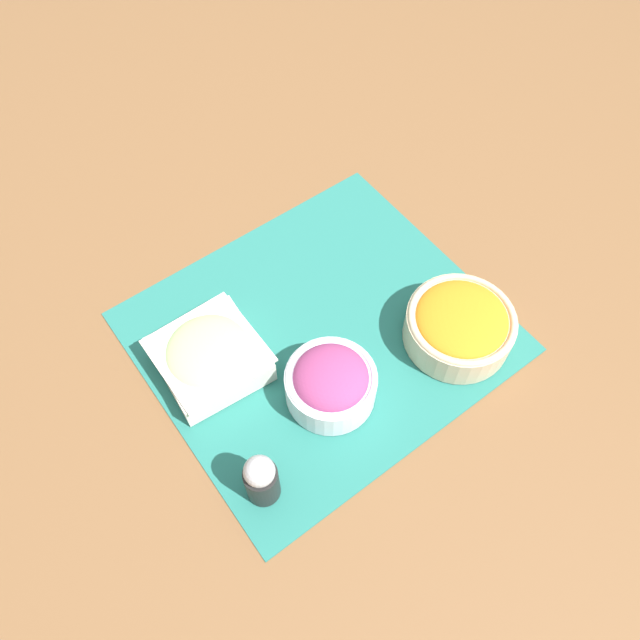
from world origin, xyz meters
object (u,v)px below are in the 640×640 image
Objects in this scene: onion_bowl at (331,382)px; carrot_bowl at (460,325)px; cucumber_bowl at (209,356)px; pepper_shaker at (261,479)px.

onion_bowl is 0.21m from carrot_bowl.
cucumber_bowl is 0.20m from pepper_shaker.
pepper_shaker is at bearing 21.01° from onion_bowl.
cucumber_bowl is at bearing -102.00° from pepper_shaker.
pepper_shaker reaches higher than onion_bowl.
pepper_shaker is (0.36, 0.02, 0.01)m from carrot_bowl.
carrot_bowl is (-0.21, 0.04, -0.00)m from onion_bowl.
pepper_shaker reaches higher than carrot_bowl.
carrot_bowl is at bearing 169.77° from onion_bowl.
pepper_shaker is (0.15, 0.06, 0.01)m from onion_bowl.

